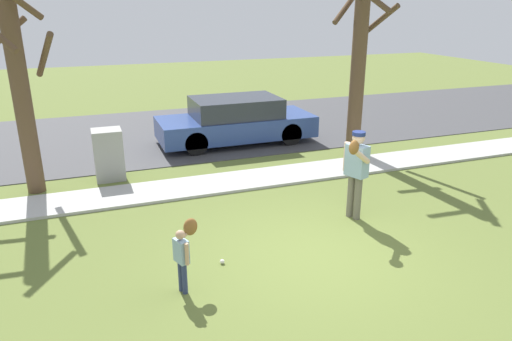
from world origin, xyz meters
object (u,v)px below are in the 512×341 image
at_px(person_adult, 356,166).
at_px(baseball, 222,262).
at_px(parked_wagon_blue, 236,121).
at_px(street_tree_near, 360,50).
at_px(utility_cabinet, 109,155).
at_px(street_tree_far, 19,83).
at_px(person_child, 184,248).

height_order(person_adult, baseball, person_adult).
bearing_deg(parked_wagon_blue, street_tree_near, -38.06).
height_order(utility_cabinet, street_tree_far, street_tree_far).
bearing_deg(baseball, street_tree_near, 41.18).
distance_m(utility_cabinet, street_tree_far, 2.40).
height_order(person_child, street_tree_near, street_tree_near).
distance_m(person_child, street_tree_far, 5.62).
relative_size(utility_cabinet, street_tree_far, 0.27).
bearing_deg(baseball, person_child, -144.54).
bearing_deg(street_tree_far, utility_cabinet, 8.64).
distance_m(baseball, street_tree_near, 7.21).
relative_size(person_child, utility_cabinet, 0.86).
bearing_deg(street_tree_near, street_tree_far, -179.81).
xyz_separation_m(person_adult, street_tree_far, (-5.77, 3.61, 1.31)).
height_order(utility_cabinet, street_tree_near, street_tree_near).
distance_m(utility_cabinet, street_tree_near, 6.75).
distance_m(person_child, street_tree_near, 7.79).
relative_size(street_tree_near, street_tree_far, 1.18).
bearing_deg(parked_wagon_blue, person_child, -113.40).
xyz_separation_m(person_adult, utility_cabinet, (-4.19, 3.85, -0.47)).
height_order(utility_cabinet, parked_wagon_blue, parked_wagon_blue).
relative_size(person_adult, street_tree_near, 0.33).
relative_size(person_adult, person_child, 1.67).
height_order(person_adult, street_tree_near, street_tree_near).
bearing_deg(person_adult, street_tree_far, -52.44).
bearing_deg(street_tree_far, person_child, -64.92).
bearing_deg(person_child, street_tree_far, 94.67).
height_order(baseball, street_tree_far, street_tree_far).
xyz_separation_m(utility_cabinet, parked_wagon_blue, (3.71, 1.89, 0.07)).
relative_size(person_child, baseball, 13.78).
distance_m(person_adult, parked_wagon_blue, 5.77).
bearing_deg(parked_wagon_blue, person_adult, -85.21).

